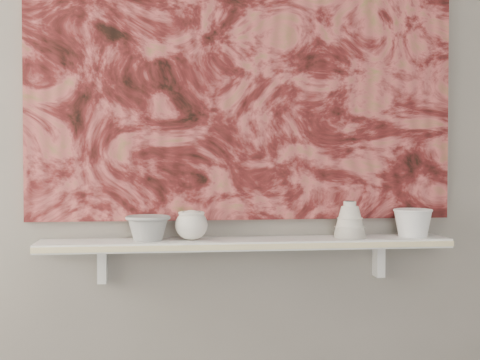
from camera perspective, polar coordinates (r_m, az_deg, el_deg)
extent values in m
plane|color=slate|center=(2.37, 0.26, 5.34)|extent=(3.60, 0.00, 3.60)
cube|color=silver|center=(2.29, 0.57, -5.44)|extent=(1.40, 0.18, 0.03)
cube|color=beige|center=(2.20, 0.90, -5.74)|extent=(1.40, 0.01, 0.02)
cube|color=silver|center=(2.35, -11.67, -7.14)|extent=(0.03, 0.06, 0.12)
cube|color=silver|center=(2.48, 11.74, -6.69)|extent=(0.03, 0.06, 0.12)
cube|color=#5B1A1A|center=(2.38, 0.31, 9.93)|extent=(1.50, 0.02, 1.10)
cube|color=black|center=(2.44, 10.88, 2.43)|extent=(0.09, 0.00, 0.08)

